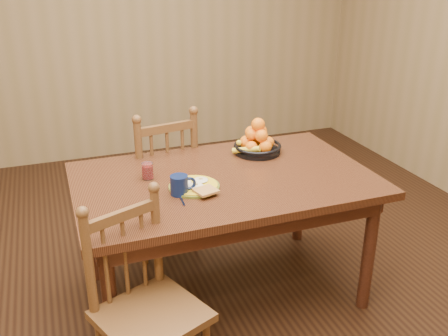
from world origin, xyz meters
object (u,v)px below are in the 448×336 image
object	(u,v)px
coffee_mug	(180,185)
fruit_bowl	(257,142)
breakfast_plate	(195,186)
chair_near	(146,308)
dining_table	(224,191)
chair_far	(160,183)

from	to	relation	value
coffee_mug	fruit_bowl	distance (m)	0.71
fruit_bowl	breakfast_plate	bearing A→B (deg)	-144.57
coffee_mug	fruit_bowl	bearing A→B (deg)	34.11
chair_near	breakfast_plate	xyz separation A→B (m)	(0.37, 0.48, 0.32)
breakfast_plate	fruit_bowl	distance (m)	0.62
dining_table	breakfast_plate	size ratio (longest dim) A/B	5.35
chair_far	breakfast_plate	world-z (taller)	chair_far
chair_far	breakfast_plate	size ratio (longest dim) A/B	3.29
chair_near	breakfast_plate	size ratio (longest dim) A/B	3.07
chair_far	coffee_mug	world-z (taller)	chair_far
breakfast_plate	coffee_mug	xyz separation A→B (m)	(-0.09, -0.04, 0.04)
chair_far	chair_near	distance (m)	1.22
chair_far	chair_near	bearing A→B (deg)	64.01
breakfast_plate	chair_far	bearing A→B (deg)	92.65
dining_table	coffee_mug	size ratio (longest dim) A/B	12.00
dining_table	coffee_mug	world-z (taller)	coffee_mug
dining_table	chair_near	size ratio (longest dim) A/B	1.74
dining_table	fruit_bowl	distance (m)	0.44
breakfast_plate	coffee_mug	distance (m)	0.11
chair_far	fruit_bowl	world-z (taller)	chair_far
dining_table	chair_near	world-z (taller)	chair_near
breakfast_plate	coffee_mug	bearing A→B (deg)	-154.19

